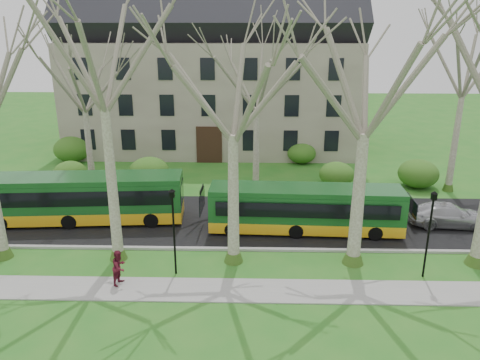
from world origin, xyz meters
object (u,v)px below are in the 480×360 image
bus_lead (83,198)px  sedan (449,215)px  bus_follow (305,209)px  pedestrian_b (119,267)px

bus_lead → sedan: size_ratio=2.56×
bus_lead → sedan: bearing=-4.7°
bus_lead → bus_follow: bus_lead is taller
bus_follow → sedan: bearing=8.1°
bus_lead → sedan: (22.06, -0.15, -0.82)m
bus_lead → pedestrian_b: bus_lead is taller
sedan → pedestrian_b: bearing=114.6°
bus_lead → bus_follow: size_ratio=1.09×
bus_lead → bus_follow: bearing=-8.8°
bus_follow → pedestrian_b: bearing=-144.4°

